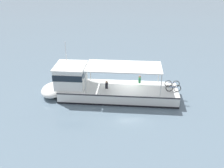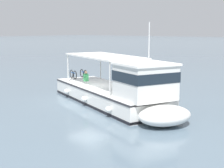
# 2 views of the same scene
# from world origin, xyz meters

# --- Properties ---
(ground_plane) EXTENTS (400.00, 400.00, 0.00)m
(ground_plane) POSITION_xyz_m (0.00, 0.00, 0.00)
(ground_plane) COLOR slate
(ferry_main) EXTENTS (7.53, 12.95, 5.32)m
(ferry_main) POSITION_xyz_m (0.13, 2.82, 1.01)
(ferry_main) COLOR white
(ferry_main) RESTS_ON ground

